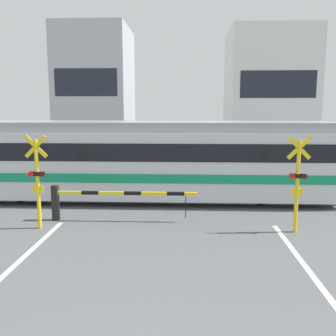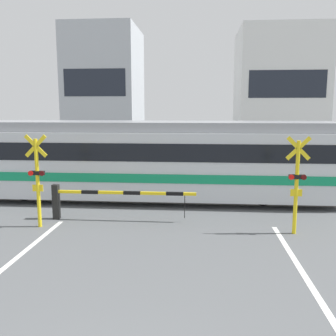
# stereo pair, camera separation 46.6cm
# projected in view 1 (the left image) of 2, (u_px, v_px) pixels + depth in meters

# --- Properties ---
(rail_track_near) EXTENTS (50.00, 0.10, 0.08)m
(rail_track_near) POSITION_uv_depth(u_px,v_px,m) (170.00, 203.00, 14.11)
(rail_track_near) COLOR gray
(rail_track_near) RESTS_ON ground_plane
(rail_track_far) EXTENTS (50.00, 0.10, 0.08)m
(rail_track_far) POSITION_uv_depth(u_px,v_px,m) (171.00, 194.00, 15.52)
(rail_track_far) COLOR gray
(rail_track_far) RESTS_ON ground_plane
(commuter_train) EXTENTS (14.75, 2.97, 3.05)m
(commuter_train) POSITION_uv_depth(u_px,v_px,m) (141.00, 158.00, 14.62)
(commuter_train) COLOR silver
(commuter_train) RESTS_ON ground_plane
(crossing_barrier_near) EXTENTS (4.62, 0.20, 1.14)m
(crossing_barrier_near) POSITION_uv_depth(u_px,v_px,m) (95.00, 198.00, 11.86)
(crossing_barrier_near) COLOR black
(crossing_barrier_near) RESTS_ON ground_plane
(crossing_barrier_far) EXTENTS (4.62, 0.20, 1.14)m
(crossing_barrier_far) POSITION_uv_depth(u_px,v_px,m) (221.00, 168.00, 17.73)
(crossing_barrier_far) COLOR black
(crossing_barrier_far) RESTS_ON ground_plane
(crossing_signal_left) EXTENTS (0.68, 0.15, 2.80)m
(crossing_signal_left) POSITION_uv_depth(u_px,v_px,m) (37.00, 178.00, 10.97)
(crossing_signal_left) COLOR yellow
(crossing_signal_left) RESTS_ON ground_plane
(crossing_signal_right) EXTENTS (0.68, 0.15, 2.80)m
(crossing_signal_right) POSITION_uv_depth(u_px,v_px,m) (298.00, 180.00, 10.63)
(crossing_signal_right) COLOR yellow
(crossing_signal_right) RESTS_ON ground_plane
(pedestrian) EXTENTS (0.38, 0.24, 1.80)m
(pedestrian) POSITION_uv_depth(u_px,v_px,m) (193.00, 154.00, 20.63)
(pedestrian) COLOR #23232D
(pedestrian) RESTS_ON ground_plane
(building_left_of_street) EXTENTS (5.44, 6.30, 9.84)m
(building_left_of_street) POSITION_uv_depth(u_px,v_px,m) (96.00, 91.00, 30.11)
(building_left_of_street) COLOR #B2B7BC
(building_left_of_street) RESTS_ON ground_plane
(building_right_of_street) EXTENTS (6.35, 6.30, 9.53)m
(building_right_of_street) POSITION_uv_depth(u_px,v_px,m) (268.00, 93.00, 29.51)
(building_right_of_street) COLOR white
(building_right_of_street) RESTS_ON ground_plane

